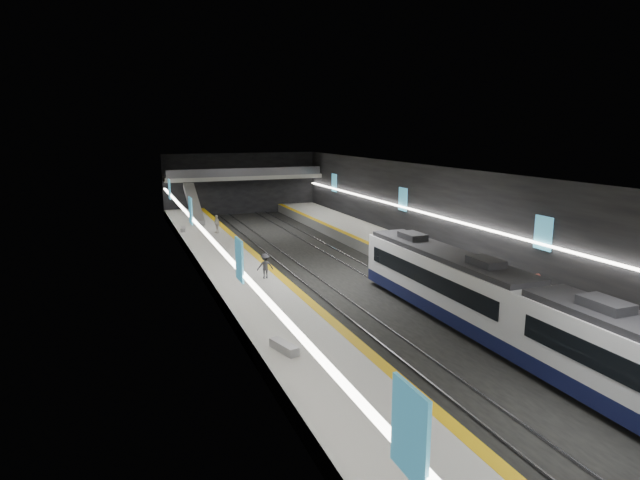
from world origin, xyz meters
name	(u,v)px	position (x,y,z in m)	size (l,w,h in m)	color
ground	(351,283)	(0.00, 0.00, 0.00)	(70.00, 70.00, 0.00)	black
ceiling	(352,174)	(0.00, 0.00, 8.00)	(20.00, 70.00, 0.04)	beige
wall_left	(211,240)	(-10.00, 0.00, 4.00)	(0.04, 70.00, 8.00)	black
wall_right	(468,221)	(10.00, 0.00, 4.00)	(0.04, 70.00, 8.00)	black
wall_back	(241,184)	(0.00, 35.00, 4.00)	(20.00, 0.04, 8.00)	black
platform_left	(250,287)	(-7.50, 0.00, 0.50)	(5.00, 70.00, 1.00)	slate
tile_surface_left	(250,280)	(-7.50, 0.00, 1.01)	(5.00, 70.00, 0.02)	#AFAFA9
tactile_strip_left	(281,277)	(-5.30, 0.00, 1.02)	(0.60, 70.00, 0.02)	#E2AC0B
platform_right	(438,267)	(7.50, 0.00, 0.50)	(5.00, 70.00, 1.00)	slate
tile_surface_right	(439,261)	(7.50, 0.00, 1.01)	(5.00, 70.00, 0.02)	#AFAFA9
tactile_strip_right	(414,263)	(5.30, 0.00, 1.02)	(0.60, 70.00, 0.02)	#E2AC0B
rails	(351,282)	(0.00, 0.00, 0.06)	(6.52, 70.00, 0.12)	gray
train	(534,320)	(2.50, -15.53, 2.20)	(2.69, 30.04, 3.60)	#0F1438
ad_posters	(346,220)	(0.00, 1.00, 4.50)	(19.94, 53.50, 2.20)	teal
cove_light_left	(214,243)	(-9.80, 0.00, 3.80)	(0.25, 68.60, 0.12)	white
cove_light_right	(465,224)	(9.80, 0.00, 3.80)	(0.25, 68.60, 0.12)	white
mezzanine_bridge	(245,177)	(0.00, 32.93, 5.04)	(20.00, 3.00, 1.50)	gray
escalator	(194,203)	(-7.50, 26.00, 2.90)	(1.20, 8.00, 0.60)	#99999E
bench_left_near	(284,347)	(-8.87, -12.16, 1.22)	(0.49, 1.78, 0.43)	#99999E
bench_left_far	(183,229)	(-9.50, 19.78, 1.20)	(0.44, 1.60, 0.39)	#99999E
bench_right_far	(438,251)	(8.86, 2.22, 1.23)	(0.53, 1.90, 0.46)	#99999E
passenger_right_a	(537,289)	(6.84, -11.05, 1.94)	(0.69, 0.45, 1.88)	#B95045
passenger_left_a	(217,224)	(-6.48, 17.62, 1.89)	(1.04, 0.43, 1.78)	silver
passenger_left_b	(265,266)	(-6.39, 0.07, 1.87)	(1.12, 0.65, 1.74)	#3E3E45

